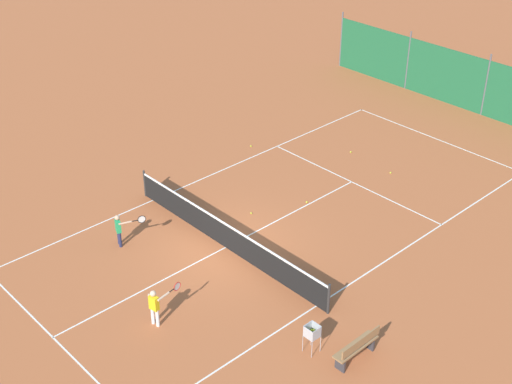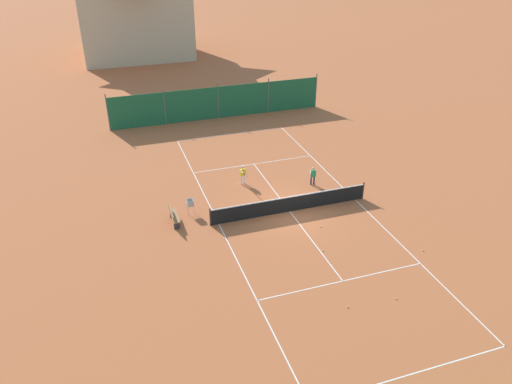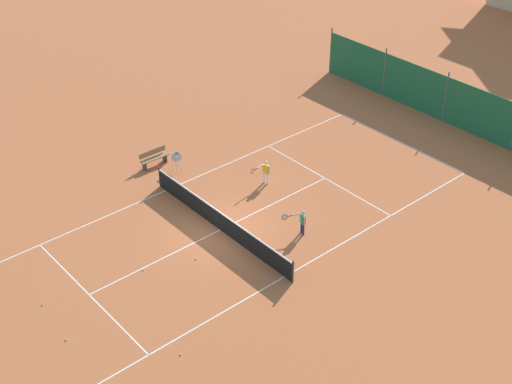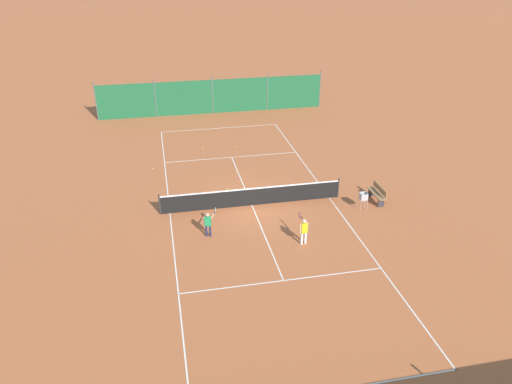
{
  "view_description": "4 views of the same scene",
  "coord_description": "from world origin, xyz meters",
  "px_view_note": "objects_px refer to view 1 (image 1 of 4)",
  "views": [
    {
      "loc": [
        -14.87,
        12.47,
        13.68
      ],
      "look_at": [
        0.72,
        -2.04,
        1.0
      ],
      "focal_mm": 50.0,
      "sensor_mm": 36.0,
      "label": 1
    },
    {
      "loc": [
        -9.38,
        -21.97,
        14.49
      ],
      "look_at": [
        -1.5,
        1.49,
        0.72
      ],
      "focal_mm": 35.0,
      "sensor_mm": 36.0,
      "label": 2
    },
    {
      "loc": [
        19.76,
        -14.96,
        18.3
      ],
      "look_at": [
        0.28,
        1.79,
        1.33
      ],
      "focal_mm": 50.0,
      "sensor_mm": 36.0,
      "label": 3
    },
    {
      "loc": [
        4.27,
        21.77,
        11.89
      ],
      "look_at": [
        -0.11,
        0.51,
        0.99
      ],
      "focal_mm": 35.0,
      "sensor_mm": 36.0,
      "label": 4
    }
  ],
  "objects_px": {
    "tennis_ball_alley_right": "(251,213)",
    "courtside_bench": "(357,347)",
    "tennis_ball_by_net_left": "(351,152)",
    "ball_hopper": "(312,333)",
    "player_far_service": "(120,228)",
    "tennis_ball_service_box": "(251,146)",
    "tennis_net": "(226,235)",
    "tennis_ball_far_corner": "(307,202)",
    "player_near_baseline": "(156,304)",
    "tennis_ball_near_corner": "(391,173)"
  },
  "relations": [
    {
      "from": "tennis_ball_by_net_left",
      "to": "tennis_ball_alley_right",
      "type": "height_order",
      "value": "same"
    },
    {
      "from": "player_far_service",
      "to": "tennis_ball_by_net_left",
      "type": "height_order",
      "value": "player_far_service"
    },
    {
      "from": "courtside_bench",
      "to": "ball_hopper",
      "type": "bearing_deg",
      "value": 31.78
    },
    {
      "from": "tennis_ball_service_box",
      "to": "tennis_ball_by_net_left",
      "type": "xyz_separation_m",
      "value": [
        -3.22,
        -2.66,
        0.0
      ]
    },
    {
      "from": "tennis_ball_service_box",
      "to": "tennis_ball_far_corner",
      "type": "bearing_deg",
      "value": 161.79
    },
    {
      "from": "tennis_ball_by_net_left",
      "to": "player_near_baseline",
      "type": "bearing_deg",
      "value": 104.45
    },
    {
      "from": "tennis_net",
      "to": "tennis_ball_service_box",
      "type": "relative_size",
      "value": 139.09
    },
    {
      "from": "tennis_net",
      "to": "player_far_service",
      "type": "relative_size",
      "value": 7.77
    },
    {
      "from": "player_far_service",
      "to": "tennis_ball_alley_right",
      "type": "distance_m",
      "value": 4.77
    },
    {
      "from": "player_near_baseline",
      "to": "tennis_ball_service_box",
      "type": "height_order",
      "value": "player_near_baseline"
    },
    {
      "from": "tennis_ball_far_corner",
      "to": "ball_hopper",
      "type": "distance_m",
      "value": 7.77
    },
    {
      "from": "tennis_ball_service_box",
      "to": "tennis_ball_near_corner",
      "type": "relative_size",
      "value": 1.0
    },
    {
      "from": "player_far_service",
      "to": "courtside_bench",
      "type": "bearing_deg",
      "value": -169.76
    },
    {
      "from": "tennis_net",
      "to": "tennis_ball_service_box",
      "type": "xyz_separation_m",
      "value": [
        4.82,
        -5.56,
        -0.47
      ]
    },
    {
      "from": "tennis_ball_near_corner",
      "to": "courtside_bench",
      "type": "xyz_separation_m",
      "value": [
        -5.73,
        8.89,
        0.42
      ]
    },
    {
      "from": "player_near_baseline",
      "to": "tennis_ball_service_box",
      "type": "bearing_deg",
      "value": -56.21
    },
    {
      "from": "ball_hopper",
      "to": "tennis_ball_by_net_left",
      "type": "bearing_deg",
      "value": -54.65
    },
    {
      "from": "tennis_ball_service_box",
      "to": "tennis_ball_near_corner",
      "type": "height_order",
      "value": "same"
    },
    {
      "from": "ball_hopper",
      "to": "tennis_ball_near_corner",
      "type": "bearing_deg",
      "value": -63.79
    },
    {
      "from": "tennis_ball_service_box",
      "to": "tennis_ball_alley_right",
      "type": "distance_m",
      "value": 5.25
    },
    {
      "from": "player_far_service",
      "to": "ball_hopper",
      "type": "distance_m",
      "value": 7.83
    },
    {
      "from": "tennis_ball_by_net_left",
      "to": "ball_hopper",
      "type": "distance_m",
      "value": 11.95
    },
    {
      "from": "player_far_service",
      "to": "tennis_ball_service_box",
      "type": "height_order",
      "value": "player_far_service"
    },
    {
      "from": "tennis_net",
      "to": "tennis_ball_by_net_left",
      "type": "xyz_separation_m",
      "value": [
        1.6,
        -8.22,
        -0.47
      ]
    },
    {
      "from": "tennis_net",
      "to": "player_far_service",
      "type": "distance_m",
      "value": 3.49
    },
    {
      "from": "tennis_ball_service_box",
      "to": "tennis_ball_far_corner",
      "type": "relative_size",
      "value": 1.0
    },
    {
      "from": "player_far_service",
      "to": "courtside_bench",
      "type": "xyz_separation_m",
      "value": [
        -8.81,
        -1.59,
        -0.24
      ]
    },
    {
      "from": "tennis_ball_near_corner",
      "to": "courtside_bench",
      "type": "height_order",
      "value": "courtside_bench"
    },
    {
      "from": "tennis_net",
      "to": "tennis_ball_near_corner",
      "type": "relative_size",
      "value": 139.09
    },
    {
      "from": "tennis_ball_far_corner",
      "to": "courtside_bench",
      "type": "xyz_separation_m",
      "value": [
        -6.46,
        4.88,
        0.42
      ]
    },
    {
      "from": "tennis_ball_by_net_left",
      "to": "ball_hopper",
      "type": "bearing_deg",
      "value": 125.35
    },
    {
      "from": "tennis_ball_by_net_left",
      "to": "courtside_bench",
      "type": "bearing_deg",
      "value": 131.16
    },
    {
      "from": "player_near_baseline",
      "to": "tennis_ball_far_corner",
      "type": "height_order",
      "value": "player_near_baseline"
    },
    {
      "from": "player_far_service",
      "to": "tennis_ball_service_box",
      "type": "distance_m",
      "value": 8.38
    },
    {
      "from": "tennis_ball_by_net_left",
      "to": "ball_hopper",
      "type": "height_order",
      "value": "ball_hopper"
    },
    {
      "from": "tennis_ball_by_net_left",
      "to": "player_far_service",
      "type": "bearing_deg",
      "value": 85.36
    },
    {
      "from": "player_near_baseline",
      "to": "tennis_ball_alley_right",
      "type": "height_order",
      "value": "player_near_baseline"
    },
    {
      "from": "tennis_ball_service_box",
      "to": "player_near_baseline",
      "type": "bearing_deg",
      "value": 123.79
    },
    {
      "from": "tennis_net",
      "to": "tennis_ball_service_box",
      "type": "height_order",
      "value": "tennis_net"
    },
    {
      "from": "player_near_baseline",
      "to": "tennis_ball_by_net_left",
      "type": "relative_size",
      "value": 18.4
    },
    {
      "from": "tennis_ball_near_corner",
      "to": "tennis_ball_alley_right",
      "type": "xyz_separation_m",
      "value": [
        1.55,
        6.01,
        0.0
      ]
    },
    {
      "from": "player_far_service",
      "to": "tennis_ball_service_box",
      "type": "xyz_separation_m",
      "value": [
        2.35,
        -8.02,
        -0.66
      ]
    },
    {
      "from": "tennis_net",
      "to": "tennis_ball_by_net_left",
      "type": "bearing_deg",
      "value": -78.98
    },
    {
      "from": "tennis_ball_alley_right",
      "to": "courtside_bench",
      "type": "height_order",
      "value": "courtside_bench"
    },
    {
      "from": "player_near_baseline",
      "to": "tennis_ball_near_corner",
      "type": "xyz_separation_m",
      "value": [
        0.92,
        -11.94,
        -0.68
      ]
    },
    {
      "from": "tennis_net",
      "to": "tennis_ball_by_net_left",
      "type": "distance_m",
      "value": 8.39
    },
    {
      "from": "player_near_baseline",
      "to": "tennis_ball_by_net_left",
      "type": "bearing_deg",
      "value": -75.55
    },
    {
      "from": "tennis_net",
      "to": "ball_hopper",
      "type": "distance_m",
      "value": 5.52
    },
    {
      "from": "player_far_service",
      "to": "tennis_net",
      "type": "bearing_deg",
      "value": -135.14
    },
    {
      "from": "tennis_ball_by_net_left",
      "to": "courtside_bench",
      "type": "relative_size",
      "value": 0.04
    }
  ]
}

